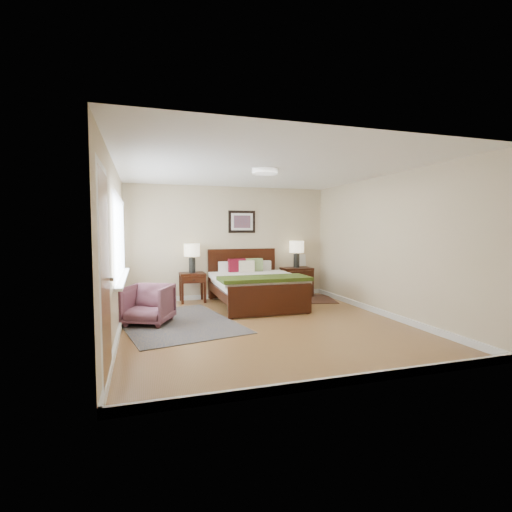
% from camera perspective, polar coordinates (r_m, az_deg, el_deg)
% --- Properties ---
extents(floor, '(5.00, 5.00, 0.00)m').
position_cam_1_polar(floor, '(6.12, 1.33, -10.48)').
color(floor, brown).
rests_on(floor, ground).
extents(back_wall, '(4.50, 0.04, 2.50)m').
position_cam_1_polar(back_wall, '(8.34, -4.09, 2.05)').
color(back_wall, '#C8B491').
rests_on(back_wall, ground).
extents(front_wall, '(4.50, 0.04, 2.50)m').
position_cam_1_polar(front_wall, '(3.66, 13.82, -0.54)').
color(front_wall, '#C8B491').
rests_on(front_wall, ground).
extents(left_wall, '(0.04, 5.00, 2.50)m').
position_cam_1_polar(left_wall, '(5.65, -20.87, 0.88)').
color(left_wall, '#C8B491').
rests_on(left_wall, ground).
extents(right_wall, '(0.04, 5.00, 2.50)m').
position_cam_1_polar(right_wall, '(6.98, 19.16, 1.47)').
color(right_wall, '#C8B491').
rests_on(right_wall, ground).
extents(ceiling, '(4.50, 5.00, 0.02)m').
position_cam_1_polar(ceiling, '(6.01, 1.37, 13.27)').
color(ceiling, white).
rests_on(ceiling, back_wall).
extents(window, '(0.11, 2.72, 1.32)m').
position_cam_1_polar(window, '(6.34, -20.00, 2.36)').
color(window, silver).
rests_on(window, left_wall).
extents(door, '(0.06, 1.00, 2.18)m').
position_cam_1_polar(door, '(3.92, -22.20, -3.04)').
color(door, silver).
rests_on(door, ground).
extents(ceil_fixture, '(0.44, 0.44, 0.08)m').
position_cam_1_polar(ceil_fixture, '(6.00, 1.37, 12.94)').
color(ceil_fixture, white).
rests_on(ceil_fixture, ceiling).
extents(bed, '(1.68, 2.03, 1.09)m').
position_cam_1_polar(bed, '(7.52, -0.27, -3.85)').
color(bed, black).
rests_on(bed, ground).
extents(wall_art, '(0.62, 0.05, 0.50)m').
position_cam_1_polar(wall_art, '(8.38, -2.19, 5.28)').
color(wall_art, black).
rests_on(wall_art, back_wall).
extents(nightstand_left, '(0.53, 0.47, 0.63)m').
position_cam_1_polar(nightstand_left, '(8.00, -9.75, -3.45)').
color(nightstand_left, black).
rests_on(nightstand_left, ground).
extents(nightstand_right, '(0.67, 0.50, 0.66)m').
position_cam_1_polar(nightstand_right, '(8.66, 6.27, -3.47)').
color(nightstand_right, black).
rests_on(nightstand_right, ground).
extents(lamp_left, '(0.33, 0.33, 0.61)m').
position_cam_1_polar(lamp_left, '(7.97, -9.82, 0.51)').
color(lamp_left, black).
rests_on(lamp_left, nightstand_left).
extents(lamp_right, '(0.33, 0.33, 0.61)m').
position_cam_1_polar(lamp_right, '(8.61, 6.27, 1.05)').
color(lamp_right, black).
rests_on(lamp_right, nightstand_right).
extents(armchair, '(0.92, 0.93, 0.65)m').
position_cam_1_polar(armchair, '(6.33, -16.21, -7.16)').
color(armchair, brown).
rests_on(armchair, ground).
extents(rug_persian, '(2.16, 2.71, 0.01)m').
position_cam_1_polar(rug_persian, '(6.36, -12.03, -9.97)').
color(rug_persian, '#0B1A38').
rests_on(rug_persian, ground).
extents(rug_navy, '(0.94, 1.21, 0.01)m').
position_cam_1_polar(rug_navy, '(8.40, 9.25, -6.52)').
color(rug_navy, black).
rests_on(rug_navy, ground).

